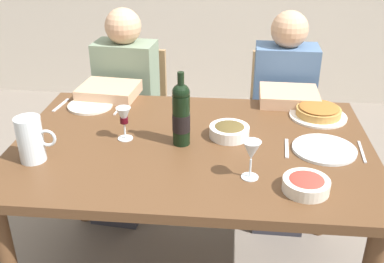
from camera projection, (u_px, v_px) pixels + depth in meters
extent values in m
cube|color=brown|center=(192.00, 147.00, 1.91)|extent=(1.50, 1.00, 0.04)
cylinder|color=brown|center=(79.00, 165.00, 2.51)|extent=(0.07, 0.07, 0.72)
cylinder|color=brown|center=(325.00, 178.00, 2.40)|extent=(0.07, 0.07, 0.72)
cylinder|color=black|center=(181.00, 120.00, 1.85)|extent=(0.07, 0.07, 0.22)
sphere|color=black|center=(181.00, 92.00, 1.79)|extent=(0.07, 0.07, 0.07)
cylinder|color=black|center=(181.00, 81.00, 1.77)|extent=(0.03, 0.03, 0.08)
cylinder|color=black|center=(181.00, 122.00, 1.85)|extent=(0.07, 0.07, 0.08)
cylinder|color=silver|center=(30.00, 139.00, 1.73)|extent=(0.10, 0.10, 0.18)
cylinder|color=silver|center=(32.00, 147.00, 1.75)|extent=(0.09, 0.09, 0.11)
torus|color=silver|center=(47.00, 138.00, 1.72)|extent=(0.07, 0.01, 0.07)
cylinder|color=white|center=(318.00, 116.00, 2.13)|extent=(0.27, 0.27, 0.01)
cylinder|color=#C18E47|center=(319.00, 112.00, 2.12)|extent=(0.21, 0.21, 0.03)
ellipsoid|color=#9E6028|center=(319.00, 107.00, 2.11)|extent=(0.19, 0.19, 0.02)
cylinder|color=silver|center=(306.00, 185.00, 1.57)|extent=(0.16, 0.16, 0.05)
ellipsoid|color=#B2382D|center=(307.00, 181.00, 1.57)|extent=(0.13, 0.13, 0.03)
cylinder|color=white|center=(229.00, 132.00, 1.94)|extent=(0.17, 0.17, 0.05)
ellipsoid|color=brown|center=(229.00, 128.00, 1.93)|extent=(0.14, 0.14, 0.03)
cylinder|color=silver|center=(125.00, 138.00, 1.93)|extent=(0.06, 0.06, 0.00)
cylinder|color=silver|center=(125.00, 131.00, 1.92)|extent=(0.01, 0.01, 0.07)
cone|color=silver|center=(124.00, 116.00, 1.89)|extent=(0.06, 0.06, 0.07)
cylinder|color=#470A14|center=(124.00, 120.00, 1.90)|extent=(0.03, 0.03, 0.03)
cylinder|color=silver|center=(250.00, 177.00, 1.66)|extent=(0.06, 0.06, 0.00)
cylinder|color=silver|center=(250.00, 168.00, 1.64)|extent=(0.01, 0.01, 0.07)
cone|color=silver|center=(252.00, 150.00, 1.61)|extent=(0.07, 0.07, 0.07)
cylinder|color=silver|center=(324.00, 149.00, 1.84)|extent=(0.26, 0.26, 0.01)
cylinder|color=silver|center=(90.00, 105.00, 2.24)|extent=(0.22, 0.22, 0.01)
cube|color=silver|center=(287.00, 148.00, 1.85)|extent=(0.03, 0.16, 0.00)
cube|color=silver|center=(362.00, 152.00, 1.83)|extent=(0.03, 0.18, 0.00)
cube|color=silver|center=(120.00, 107.00, 2.23)|extent=(0.02, 0.18, 0.00)
cube|color=silver|center=(61.00, 105.00, 2.25)|extent=(0.04, 0.16, 0.00)
cube|color=#9E7A51|center=(131.00, 122.00, 2.78)|extent=(0.44, 0.44, 0.02)
cube|color=#9E7A51|center=(138.00, 80.00, 2.84)|extent=(0.36, 0.07, 0.40)
cylinder|color=#9E7A51|center=(98.00, 166.00, 2.76)|extent=(0.04, 0.04, 0.45)
cylinder|color=#9E7A51|center=(152.00, 172.00, 2.70)|extent=(0.04, 0.04, 0.45)
cylinder|color=#9E7A51|center=(117.00, 141.00, 3.06)|extent=(0.04, 0.04, 0.45)
cylinder|color=#9E7A51|center=(166.00, 145.00, 3.00)|extent=(0.04, 0.04, 0.45)
cube|color=gray|center=(127.00, 85.00, 2.62)|extent=(0.36, 0.23, 0.50)
sphere|color=tan|center=(123.00, 26.00, 2.47)|extent=(0.20, 0.20, 0.20)
cube|color=#33333D|center=(119.00, 138.00, 2.57)|extent=(0.34, 0.41, 0.14)
cube|color=#33333D|center=(114.00, 192.00, 2.56)|extent=(0.28, 0.15, 0.40)
cube|color=tan|center=(109.00, 91.00, 2.35)|extent=(0.31, 0.27, 0.06)
cube|color=#9E7A51|center=(279.00, 127.00, 2.71)|extent=(0.41, 0.41, 0.02)
cube|color=#9E7A51|center=(281.00, 83.00, 2.78)|extent=(0.36, 0.04, 0.40)
cylinder|color=#9E7A51|center=(248.00, 174.00, 2.69)|extent=(0.04, 0.04, 0.45)
cylinder|color=#9E7A51|center=(307.00, 177.00, 2.65)|extent=(0.04, 0.04, 0.45)
cylinder|color=#9E7A51|center=(249.00, 147.00, 2.99)|extent=(0.04, 0.04, 0.45)
cylinder|color=#9E7A51|center=(301.00, 149.00, 2.95)|extent=(0.04, 0.04, 0.45)
cube|color=#4C6B93|center=(284.00, 89.00, 2.56)|extent=(0.34, 0.21, 0.50)
sphere|color=tan|center=(290.00, 29.00, 2.41)|extent=(0.20, 0.20, 0.20)
cube|color=#33333D|center=(282.00, 144.00, 2.50)|extent=(0.31, 0.39, 0.14)
cube|color=#33333D|center=(279.00, 200.00, 2.49)|extent=(0.27, 0.13, 0.40)
cube|color=tan|center=(289.00, 96.00, 2.28)|extent=(0.29, 0.25, 0.06)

